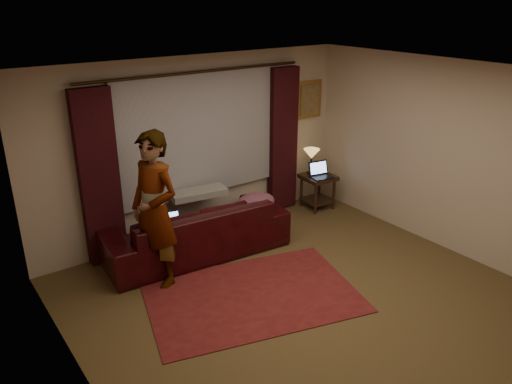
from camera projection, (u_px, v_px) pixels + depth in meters
floor at (310, 305)px, 5.80m from camera, size 5.00×5.00×0.01m
ceiling at (321, 78)px, 4.83m from camera, size 5.00×5.00×0.02m
wall_back at (197, 147)px, 7.19m from camera, size 5.00×0.02×2.60m
wall_left at (80, 274)px, 3.95m from camera, size 0.02×5.00×2.60m
wall_right at (453, 159)px, 6.68m from camera, size 0.02×5.00×2.60m
sheer_curtain at (199, 135)px, 7.07m from camera, size 2.50×0.05×1.80m
drape_left at (99, 178)px, 6.33m from camera, size 0.50×0.14×2.30m
drape_right at (283, 140)px, 7.97m from camera, size 0.50×0.14×2.30m
curtain_rod at (198, 72)px, 6.71m from camera, size 0.04×0.04×3.40m
picture_frame at (309, 99)px, 8.15m from camera, size 0.50×0.04×0.60m
sofa at (195, 220)px, 6.77m from camera, size 2.60×1.31×1.01m
throw_blanket at (198, 175)px, 6.94m from camera, size 0.84×0.44×0.09m
clothing_pile at (256, 203)px, 7.01m from camera, size 0.60×0.48×0.24m
laptop_sofa at (170, 223)px, 6.41m from camera, size 0.37×0.39×0.22m
area_rug at (252, 295)px, 5.96m from camera, size 2.80×2.23×0.01m
end_table at (318, 191)px, 8.32m from camera, size 0.54×0.54×0.57m
tiffany_lamp at (311, 161)px, 8.22m from camera, size 0.32×0.32×0.42m
laptop_table at (322, 170)px, 8.07m from camera, size 0.40×0.43×0.25m
person at (155, 210)px, 5.92m from camera, size 0.71×0.71×1.94m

